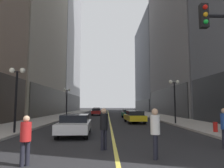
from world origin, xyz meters
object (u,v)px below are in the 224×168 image
pedestrian_in_black_coat (104,125)px  car_white (75,124)px  car_green (129,113)px  fire_hydrant_right (215,128)px  car_red (96,111)px  car_yellow (134,116)px  pedestrian_in_red_jacket (26,137)px  street_lamp_left_near (17,85)px  car_maroon (97,110)px  street_lamp_left_far (67,96)px  pedestrian_in_white_shirt (155,129)px  street_lamp_right_mid (175,92)px

pedestrian_in_black_coat → car_white: bearing=113.9°
car_green → pedestrian_in_black_coat: (-3.41, -21.16, 0.33)m
fire_hydrant_right → car_red: bearing=109.7°
car_yellow → fire_hydrant_right: 9.59m
pedestrian_in_red_jacket → pedestrian_in_black_coat: bearing=42.4°
car_red → pedestrian_in_black_coat: size_ratio=2.66×
pedestrian_in_red_jacket → street_lamp_left_near: (-3.42, 6.90, 2.34)m
car_maroon → pedestrian_in_red_jacket: bearing=-90.2°
car_green → street_lamp_left_far: 9.68m
pedestrian_in_red_jacket → fire_hydrant_right: bearing=34.8°
car_green → car_yellow: bearing=-91.9°
car_white → street_lamp_left_near: street_lamp_left_near is taller
car_yellow → pedestrian_in_black_coat: pedestrian_in_black_coat is taller
pedestrian_in_white_shirt → fire_hydrant_right: bearing=48.2°
car_yellow → street_lamp_left_near: (-9.04, -8.54, 2.54)m
car_green → car_maroon: same height
car_maroon → street_lamp_right_mid: bearing=-73.1°
car_red → street_lamp_left_near: size_ratio=1.07×
car_yellow → car_red: bearing=106.2°
car_white → street_lamp_right_mid: (8.80, 6.76, 2.54)m
pedestrian_in_black_coat → street_lamp_left_far: bearing=105.1°
car_red → car_maroon: bearing=92.3°
street_lamp_left_near → street_lamp_left_far: size_ratio=1.00×
car_red → pedestrian_in_red_jacket: size_ratio=2.99×
car_white → fire_hydrant_right: size_ratio=5.51×
car_red → pedestrian_in_red_jacket: 32.69m
car_green → pedestrian_in_white_shirt: pedestrian_in_white_shirt is taller
car_white → street_lamp_left_near: (-4.00, 0.34, 2.54)m
pedestrian_in_red_jacket → street_lamp_right_mid: street_lamp_right_mid is taller
car_maroon → street_lamp_left_far: (-3.60, -19.40, 2.54)m
fire_hydrant_right → car_green: bearing=103.5°
car_white → pedestrian_in_white_shirt: (3.78, -5.88, 0.34)m
street_lamp_left_far → street_lamp_right_mid: (12.80, -10.86, 0.00)m
pedestrian_in_red_jacket → street_lamp_left_far: (-3.42, 24.18, 2.34)m
pedestrian_in_black_coat → pedestrian_in_white_shirt: (1.88, -1.58, 0.01)m
car_red → pedestrian_in_white_shirt: bearing=-83.3°
car_green → pedestrian_in_white_shirt: (-1.53, -22.74, 0.34)m
pedestrian_in_black_coat → street_lamp_left_far: 22.80m
pedestrian_in_black_coat → fire_hydrant_right: pedestrian_in_black_coat is taller
car_green → street_lamp_left_far: street_lamp_left_far is taller
car_green → street_lamp_left_near: bearing=-119.4°
car_white → pedestrian_in_white_shirt: pedestrian_in_white_shirt is taller
car_white → car_red: bearing=89.9°
car_green → pedestrian_in_red_jacket: bearing=-104.1°
pedestrian_in_white_shirt → car_maroon: bearing=95.6°
car_red → car_maroon: same height
street_lamp_left_far → fire_hydrant_right: bearing=-52.5°
car_maroon → street_lamp_right_mid: size_ratio=0.98×
car_red → street_lamp_left_near: bearing=-98.9°
car_maroon → pedestrian_in_red_jacket: 43.59m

